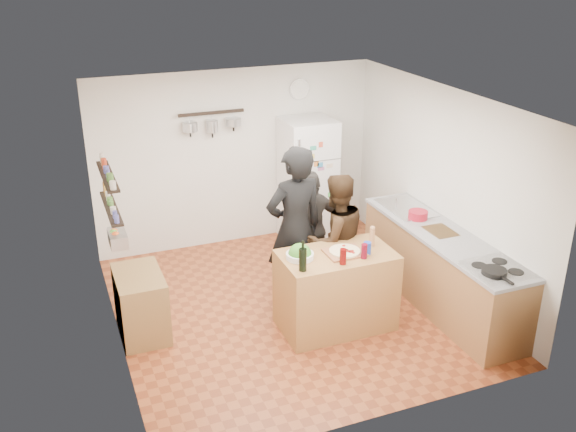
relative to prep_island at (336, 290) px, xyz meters
name	(u,v)px	position (x,y,z in m)	size (l,w,h in m)	color
room_shell	(279,199)	(-0.32, 0.94, 0.79)	(4.20, 4.20, 4.20)	brown
prep_island	(336,290)	(0.00, 0.00, 0.00)	(1.25, 0.72, 0.91)	#A4753C
pizza_board	(345,252)	(0.08, -0.02, 0.47)	(0.42, 0.34, 0.02)	brown
pizza	(345,251)	(0.08, -0.02, 0.48)	(0.34, 0.34, 0.02)	beige
salad_bowl	(300,256)	(-0.42, 0.05, 0.49)	(0.30, 0.30, 0.06)	white
wine_bottle	(303,260)	(-0.50, -0.22, 0.58)	(0.08, 0.08, 0.25)	black
wine_glass_near	(343,257)	(-0.05, -0.24, 0.54)	(0.07, 0.07, 0.17)	#560707
wine_glass_far	(364,251)	(0.22, -0.20, 0.54)	(0.07, 0.07, 0.16)	#580717
pepper_mill	(372,238)	(0.45, 0.05, 0.55)	(0.06, 0.06, 0.19)	#AB7348
salt_canister	(367,248)	(0.30, -0.12, 0.52)	(0.09, 0.09, 0.14)	#1B3696
person_left	(295,229)	(-0.25, 0.62, 0.54)	(0.72, 0.47, 1.98)	black
person_center	(335,240)	(0.23, 0.51, 0.36)	(0.79, 0.62, 1.63)	black
person_back	(311,228)	(0.15, 1.06, 0.30)	(0.88, 0.37, 1.50)	#2F2C29
counter_run	(441,270)	(1.38, 0.00, -0.01)	(0.63, 2.63, 0.90)	#9E7042
stove_top	(497,270)	(1.38, -0.95, 0.46)	(0.60, 0.62, 0.02)	white
skillet	(494,272)	(1.28, -1.02, 0.49)	(0.26, 0.26, 0.05)	black
sink	(406,208)	(1.38, 0.85, 0.46)	(0.50, 0.80, 0.03)	silver
cutting_board	(440,232)	(1.38, 0.08, 0.46)	(0.30, 0.40, 0.02)	brown
red_bowl	(418,215)	(1.33, 0.50, 0.51)	(0.24, 0.24, 0.10)	#A51225
fridge	(307,181)	(0.63, 2.30, 0.45)	(0.70, 0.68, 1.80)	white
wall_clock	(299,89)	(0.63, 2.63, 1.69)	(0.30, 0.30, 0.03)	silver
spice_shelf_lower	(111,208)	(-2.25, 0.75, 1.04)	(0.12, 1.00, 0.03)	black
spice_shelf_upper	(108,176)	(-2.25, 0.75, 1.40)	(0.12, 1.00, 0.03)	black
produce_basket	(118,238)	(-2.22, 0.75, 0.69)	(0.18, 0.35, 0.14)	silver
side_table	(141,304)	(-2.06, 0.66, -0.09)	(0.50, 0.80, 0.73)	olive
pot_rack	(211,113)	(-0.67, 2.55, 1.49)	(0.90, 0.04, 0.04)	black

